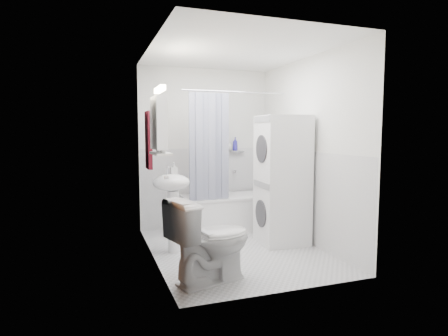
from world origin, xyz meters
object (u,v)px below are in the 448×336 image
object	(u,v)px
bathtub	(229,211)
washer_dryer	(282,180)
toilet	(211,240)
sink	(172,195)

from	to	relation	value
bathtub	washer_dryer	bearing A→B (deg)	-63.03
bathtub	washer_dryer	size ratio (longest dim) A/B	0.81
toilet	sink	bearing A→B (deg)	-6.02
bathtub	toilet	distance (m)	1.96
sink	washer_dryer	size ratio (longest dim) A/B	0.63
bathtub	sink	world-z (taller)	sink
bathtub	washer_dryer	xyz separation A→B (m)	(0.42, -0.83, 0.55)
washer_dryer	toilet	world-z (taller)	washer_dryer
sink	washer_dryer	xyz separation A→B (m)	(1.43, -0.07, 0.13)
bathtub	toilet	size ratio (longest dim) A/B	1.62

